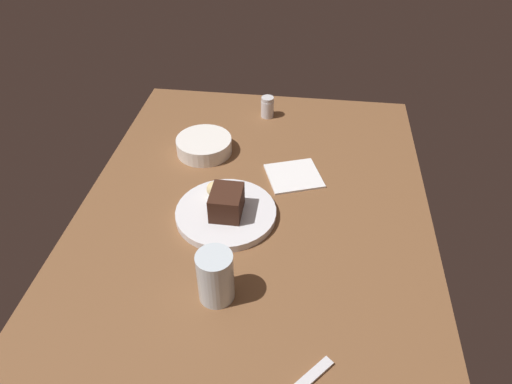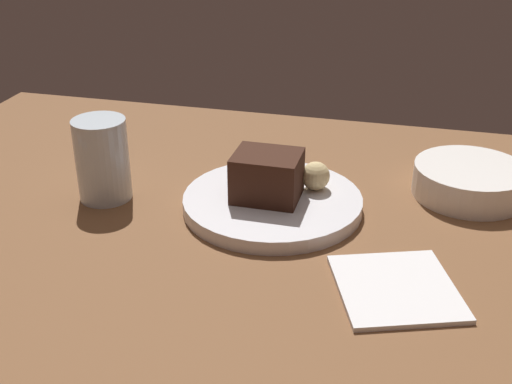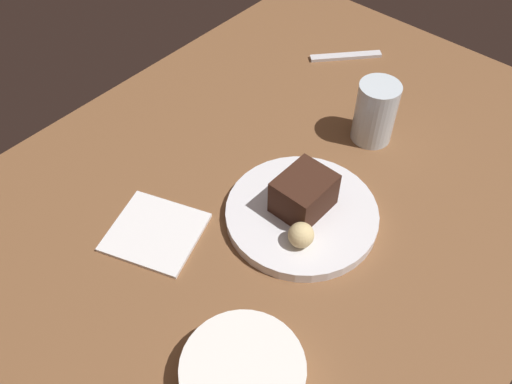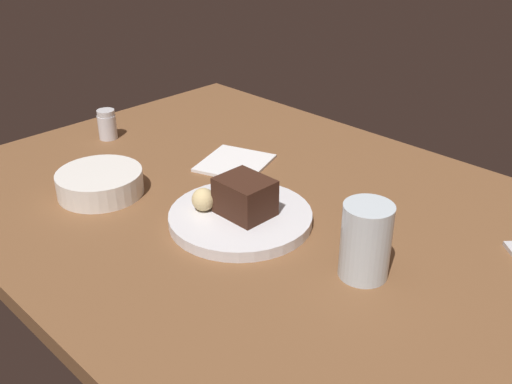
{
  "view_description": "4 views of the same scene",
  "coord_description": "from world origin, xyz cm",
  "px_view_note": "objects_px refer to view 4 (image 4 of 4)",
  "views": [
    {
      "loc": [
        -79.1,
        -11.2,
        78.21
      ],
      "look_at": [
        3.15,
        -0.54,
        8.55
      ],
      "focal_mm": 32.64,
      "sensor_mm": 36.0,
      "label": 1
    },
    {
      "loc": [
        17.07,
        -69.53,
        44.47
      ],
      "look_at": [
        -1.62,
        3.69,
        6.51
      ],
      "focal_mm": 46.39,
      "sensor_mm": 36.0,
      "label": 2
    },
    {
      "loc": [
        44.25,
        35.65,
        68.94
      ],
      "look_at": [
        3.46,
        -0.23,
        7.29
      ],
      "focal_mm": 37.76,
      "sensor_mm": 36.0,
      "label": 3
    },
    {
      "loc": [
        -60.67,
        63.61,
        52.78
      ],
      "look_at": [
        2.67,
        -0.13,
        5.32
      ],
      "focal_mm": 41.11,
      "sensor_mm": 36.0,
      "label": 4
    }
  ],
  "objects_px": {
    "salt_shaker": "(107,125)",
    "chocolate_cake_slice": "(245,197)",
    "bread_roll": "(203,199)",
    "water_glass": "(366,241)",
    "side_bowl": "(100,183)",
    "dessert_plate": "(241,218)",
    "folded_napkin": "(235,163)"
  },
  "relations": [
    {
      "from": "salt_shaker",
      "to": "water_glass",
      "type": "relative_size",
      "value": 0.58
    },
    {
      "from": "bread_roll",
      "to": "folded_napkin",
      "type": "height_order",
      "value": "bread_roll"
    },
    {
      "from": "side_bowl",
      "to": "folded_napkin",
      "type": "relative_size",
      "value": 1.15
    },
    {
      "from": "dessert_plate",
      "to": "chocolate_cake_slice",
      "type": "xyz_separation_m",
      "value": [
        -0.01,
        -0.0,
        0.04
      ]
    },
    {
      "from": "dessert_plate",
      "to": "chocolate_cake_slice",
      "type": "distance_m",
      "value": 0.04
    },
    {
      "from": "chocolate_cake_slice",
      "to": "side_bowl",
      "type": "bearing_deg",
      "value": 23.14
    },
    {
      "from": "water_glass",
      "to": "folded_napkin",
      "type": "distance_m",
      "value": 0.42
    },
    {
      "from": "chocolate_cake_slice",
      "to": "bread_roll",
      "type": "distance_m",
      "value": 0.07
    },
    {
      "from": "water_glass",
      "to": "bread_roll",
      "type": "bearing_deg",
      "value": 11.9
    },
    {
      "from": "chocolate_cake_slice",
      "to": "salt_shaker",
      "type": "height_order",
      "value": "chocolate_cake_slice"
    },
    {
      "from": "water_glass",
      "to": "side_bowl",
      "type": "distance_m",
      "value": 0.5
    },
    {
      "from": "dessert_plate",
      "to": "bread_roll",
      "type": "bearing_deg",
      "value": 35.22
    },
    {
      "from": "chocolate_cake_slice",
      "to": "folded_napkin",
      "type": "distance_m",
      "value": 0.23
    },
    {
      "from": "chocolate_cake_slice",
      "to": "water_glass",
      "type": "height_order",
      "value": "water_glass"
    },
    {
      "from": "water_glass",
      "to": "side_bowl",
      "type": "xyz_separation_m",
      "value": [
        0.48,
        0.13,
        -0.03
      ]
    },
    {
      "from": "dessert_plate",
      "to": "side_bowl",
      "type": "bearing_deg",
      "value": 22.83
    },
    {
      "from": "dessert_plate",
      "to": "bread_roll",
      "type": "relative_size",
      "value": 6.17
    },
    {
      "from": "side_bowl",
      "to": "folded_napkin",
      "type": "height_order",
      "value": "side_bowl"
    },
    {
      "from": "side_bowl",
      "to": "salt_shaker",
      "type": "bearing_deg",
      "value": -35.44
    },
    {
      "from": "dessert_plate",
      "to": "salt_shaker",
      "type": "bearing_deg",
      "value": -5.62
    },
    {
      "from": "salt_shaker",
      "to": "folded_napkin",
      "type": "distance_m",
      "value": 0.32
    },
    {
      "from": "chocolate_cake_slice",
      "to": "side_bowl",
      "type": "relative_size",
      "value": 0.56
    },
    {
      "from": "salt_shaker",
      "to": "chocolate_cake_slice",
      "type": "bearing_deg",
      "value": 174.95
    },
    {
      "from": "salt_shaker",
      "to": "bread_roll",
      "type": "bearing_deg",
      "value": 168.86
    },
    {
      "from": "dessert_plate",
      "to": "salt_shaker",
      "type": "distance_m",
      "value": 0.47
    },
    {
      "from": "bread_roll",
      "to": "dessert_plate",
      "type": "bearing_deg",
      "value": -144.78
    },
    {
      "from": "chocolate_cake_slice",
      "to": "salt_shaker",
      "type": "xyz_separation_m",
      "value": [
        0.47,
        -0.04,
        -0.02
      ]
    },
    {
      "from": "bread_roll",
      "to": "water_glass",
      "type": "bearing_deg",
      "value": -168.1
    },
    {
      "from": "chocolate_cake_slice",
      "to": "bread_roll",
      "type": "xyz_separation_m",
      "value": [
        0.06,
        0.04,
        -0.01
      ]
    },
    {
      "from": "water_glass",
      "to": "folded_napkin",
      "type": "bearing_deg",
      "value": -17.47
    },
    {
      "from": "chocolate_cake_slice",
      "to": "bread_roll",
      "type": "height_order",
      "value": "chocolate_cake_slice"
    },
    {
      "from": "water_glass",
      "to": "side_bowl",
      "type": "bearing_deg",
      "value": 15.04
    }
  ]
}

